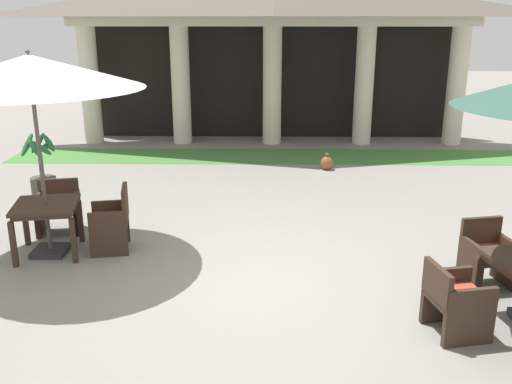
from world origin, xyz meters
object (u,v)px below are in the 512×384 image
object	(u,v)px
patio_umbrella_mid_left	(30,73)
terracotta_urn	(327,163)
patio_chair_near_foreground_north	(487,256)
patio_table_mid_left	(46,211)
patio_chair_mid_left_north	(58,208)
patio_chair_near_foreground_west	(455,300)
patio_chair_mid_left_east	(112,222)
potted_palm_left_edge	(43,176)

from	to	relation	value
patio_umbrella_mid_left	terracotta_urn	size ratio (longest dim) A/B	7.82
patio_chair_near_foreground_north	terracotta_urn	xyz separation A→B (m)	(-1.43, 5.61, -0.23)
patio_table_mid_left	patio_umbrella_mid_left	bearing A→B (deg)	-26.57
patio_chair_near_foreground_north	patio_chair_mid_left_north	world-z (taller)	patio_chair_near_foreground_north
patio_chair_near_foreground_west	patio_table_mid_left	bearing A→B (deg)	-123.14
terracotta_urn	patio_chair_mid_left_north	bearing A→B (deg)	-139.94
patio_chair_near_foreground_north	terracotta_urn	world-z (taller)	patio_chair_near_foreground_north
patio_chair_mid_left_east	potted_palm_left_edge	world-z (taller)	potted_palm_left_edge
patio_chair_near_foreground_north	patio_chair_mid_left_north	xyz separation A→B (m)	(-6.04, 1.73, 0.01)
patio_chair_near_foreground_north	patio_chair_mid_left_east	world-z (taller)	patio_chair_mid_left_east
patio_umbrella_mid_left	potted_palm_left_edge	xyz separation A→B (m)	(-1.11, 2.69, -2.16)
patio_chair_near_foreground_north	patio_umbrella_mid_left	distance (m)	6.32
patio_chair_mid_left_east	patio_chair_near_foreground_west	bearing A→B (deg)	-128.44
patio_chair_near_foreground_west	patio_table_mid_left	distance (m)	5.49
patio_chair_near_foreground_north	patio_table_mid_left	xyz separation A→B (m)	(-5.87, 0.86, 0.26)
patio_chair_near_foreground_north	patio_chair_near_foreground_west	size ratio (longest dim) A/B	1.04
potted_palm_left_edge	patio_table_mid_left	bearing A→B (deg)	-67.58
patio_chair_near_foreground_north	patio_table_mid_left	world-z (taller)	patio_chair_near_foreground_north
patio_chair_near_foreground_north	patio_umbrella_mid_left	bearing A→B (deg)	-19.76
potted_palm_left_edge	terracotta_urn	bearing A→B (deg)	20.32
patio_umbrella_mid_left	patio_chair_mid_left_north	size ratio (longest dim) A/B	3.67
patio_chair_near_foreground_west	patio_chair_mid_left_north	distance (m)	6.01
patio_umbrella_mid_left	patio_chair_mid_left_north	xyz separation A→B (m)	(-0.17, 0.87, -2.16)
patio_chair_mid_left_north	terracotta_urn	size ratio (longest dim) A/B	2.13
patio_chair_mid_left_east	terracotta_urn	xyz separation A→B (m)	(3.57, 4.58, -0.27)
patio_chair_near_foreground_west	patio_umbrella_mid_left	distance (m)	5.90
terracotta_urn	patio_chair_mid_left_east	bearing A→B (deg)	-127.99
patio_table_mid_left	terracotta_urn	distance (m)	6.52
patio_table_mid_left	patio_umbrella_mid_left	xyz separation A→B (m)	(0.00, -0.00, 1.91)
terracotta_urn	patio_chair_near_foreground_west	bearing A→B (deg)	-84.49
potted_palm_left_edge	patio_chair_near_foreground_west	bearing A→B (deg)	-37.26
patio_chair_mid_left_east	potted_palm_left_edge	distance (m)	3.20
patio_table_mid_left	patio_chair_mid_left_east	xyz separation A→B (m)	(0.87, 0.17, -0.22)
patio_table_mid_left	patio_chair_mid_left_north	size ratio (longest dim) A/B	1.23
patio_chair_near_foreground_west	patio_chair_mid_left_east	distance (m)	4.77
patio_chair_near_foreground_north	patio_chair_mid_left_east	bearing A→B (deg)	-23.04
patio_table_mid_left	patio_chair_mid_left_north	xyz separation A→B (m)	(-0.17, 0.87, -0.26)
patio_chair_near_foreground_west	patio_table_mid_left	world-z (taller)	patio_chair_near_foreground_west
patio_chair_near_foreground_west	patio_umbrella_mid_left	bearing A→B (deg)	-123.14
patio_table_mid_left	patio_chair_near_foreground_north	bearing A→B (deg)	-8.37
patio_chair_near_foreground_north	patio_chair_mid_left_east	distance (m)	5.11
potted_palm_left_edge	patio_chair_near_foreground_north	bearing A→B (deg)	-26.96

